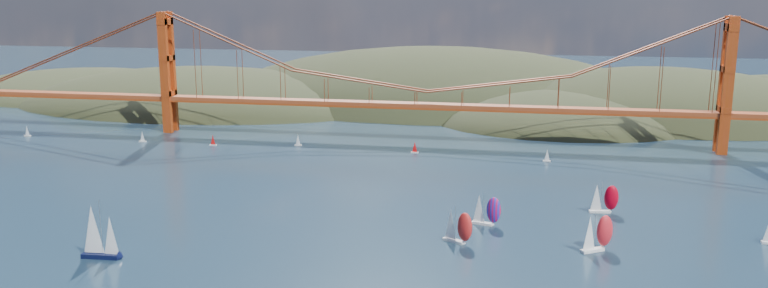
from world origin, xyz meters
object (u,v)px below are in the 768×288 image
(racer_0, at_px, (457,226))
(racer_rwb, at_px, (486,210))
(sloop_navy, at_px, (98,232))
(racer_3, at_px, (604,198))
(racer_1, at_px, (597,233))

(racer_0, relative_size, racer_rwb, 1.04)
(racer_0, bearing_deg, sloop_navy, -133.61)
(sloop_navy, distance_m, racer_rwb, 103.75)
(sloop_navy, xyz_separation_m, racer_3, (127.55, 62.98, -2.09))
(racer_3, height_order, racer_rwb, racer_3)
(racer_1, xyz_separation_m, racer_3, (4.78, 34.44, -0.41))
(racer_0, xyz_separation_m, racer_3, (40.48, 34.94, -0.15))
(sloop_navy, xyz_separation_m, racer_rwb, (93.62, 44.66, -2.13))
(sloop_navy, relative_size, racer_0, 1.51)
(racer_rwb, bearing_deg, racer_3, 41.36)
(racer_1, bearing_deg, racer_3, 48.61)
(sloop_navy, height_order, racer_3, sloop_navy)
(racer_1, height_order, racer_3, racer_1)
(sloop_navy, bearing_deg, racer_0, 14.75)
(sloop_navy, distance_m, racer_0, 91.50)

